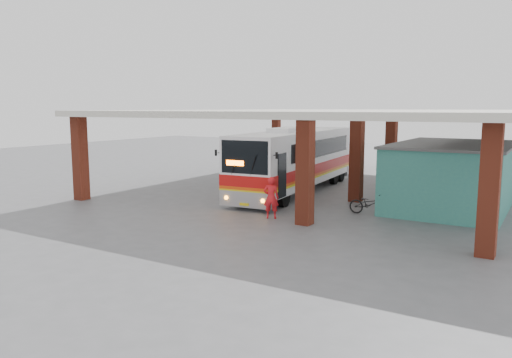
{
  "coord_description": "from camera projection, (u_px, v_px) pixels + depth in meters",
  "views": [
    {
      "loc": [
        11.82,
        -21.29,
        4.8
      ],
      "look_at": [
        -1.19,
        0.0,
        1.22
      ],
      "focal_mm": 35.0,
      "sensor_mm": 36.0,
      "label": 1
    }
  ],
  "objects": [
    {
      "name": "ground",
      "position": [
        276.0,
        205.0,
        24.77
      ],
      "size": [
        90.0,
        90.0,
        0.0
      ],
      "primitive_type": "plane",
      "color": "#515154",
      "rests_on": "ground"
    },
    {
      "name": "brick_columns",
      "position": [
        342.0,
        155.0,
        27.94
      ],
      "size": [
        20.1,
        21.6,
        4.35
      ],
      "color": "maroon",
      "rests_on": "ground"
    },
    {
      "name": "canopy_roof",
      "position": [
        338.0,
        113.0,
        29.36
      ],
      "size": [
        21.0,
        23.0,
        0.3
      ],
      "primitive_type": "cube",
      "color": "beige",
      "rests_on": "brick_columns"
    },
    {
      "name": "shop_building",
      "position": [
        452.0,
        175.0,
        24.06
      ],
      "size": [
        5.2,
        8.2,
        3.11
      ],
      "color": "#307A72",
      "rests_on": "ground"
    },
    {
      "name": "coach_bus",
      "position": [
        295.0,
        160.0,
        28.43
      ],
      "size": [
        3.81,
        12.94,
        3.72
      ],
      "rotation": [
        0.0,
        0.0,
        0.09
      ],
      "color": "white",
      "rests_on": "ground"
    },
    {
      "name": "motorcycle",
      "position": [
        370.0,
        204.0,
        22.44
      ],
      "size": [
        1.91,
        0.68,
        1.0
      ],
      "primitive_type": "imported",
      "rotation": [
        0.0,
        0.0,
        1.58
      ],
      "color": "black",
      "rests_on": "ground"
    },
    {
      "name": "pedestrian",
      "position": [
        271.0,
        198.0,
        21.67
      ],
      "size": [
        0.79,
        0.68,
        1.84
      ],
      "primitive_type": "imported",
      "rotation": [
        0.0,
        0.0,
        3.56
      ],
      "color": "red",
      "rests_on": "ground"
    },
    {
      "name": "red_chair",
      "position": [
        419.0,
        184.0,
        29.09
      ],
      "size": [
        0.53,
        0.53,
        0.81
      ],
      "rotation": [
        0.0,
        0.0,
        -0.3
      ],
      "color": "red",
      "rests_on": "ground"
    }
  ]
}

